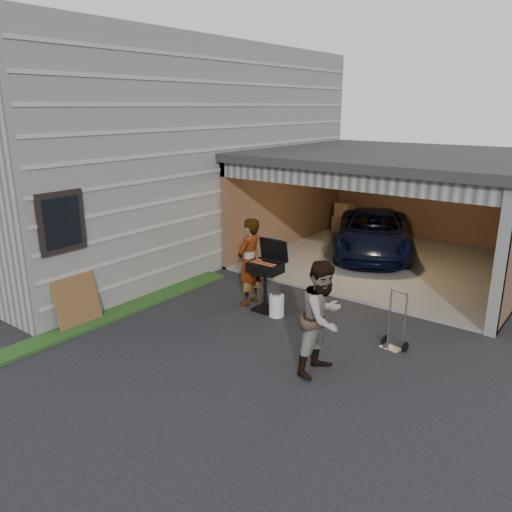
% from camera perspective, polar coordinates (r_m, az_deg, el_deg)
% --- Properties ---
extents(ground, '(80.00, 80.00, 0.00)m').
position_cam_1_polar(ground, '(8.79, -6.69, -10.25)').
color(ground, black).
rests_on(ground, ground).
extents(house, '(7.00, 11.00, 5.50)m').
position_cam_1_polar(house, '(15.02, -13.16, 11.68)').
color(house, '#474744').
rests_on(house, ground).
extents(groundcover_strip, '(0.50, 8.00, 0.06)m').
position_cam_1_polar(groundcover_strip, '(9.84, -20.44, -8.00)').
color(groundcover_strip, '#193814').
rests_on(groundcover_strip, ground).
extents(garage, '(6.80, 6.30, 2.90)m').
position_cam_1_polar(garage, '(13.41, 16.23, 7.08)').
color(garage, '#605E59').
rests_on(garage, ground).
extents(minivan, '(3.48, 4.63, 1.17)m').
position_cam_1_polar(minivan, '(14.03, 13.26, 2.34)').
color(minivan, black).
rests_on(minivan, ground).
extents(woman, '(0.49, 0.70, 1.83)m').
position_cam_1_polar(woman, '(10.21, -0.76, -0.68)').
color(woman, silver).
rests_on(woman, ground).
extents(man, '(0.72, 0.91, 1.80)m').
position_cam_1_polar(man, '(7.68, 7.63, -7.01)').
color(man, '#3E1C18').
rests_on(man, ground).
extents(bbq_grill, '(0.65, 0.57, 1.44)m').
position_cam_1_polar(bbq_grill, '(9.92, 1.19, -1.57)').
color(bbq_grill, black).
rests_on(bbq_grill, ground).
extents(propane_tank, '(0.30, 0.30, 0.44)m').
position_cam_1_polar(propane_tank, '(9.84, 2.36, -5.68)').
color(propane_tank, silver).
rests_on(propane_tank, ground).
extents(plywood_panel, '(0.25, 0.89, 0.98)m').
position_cam_1_polar(plywood_panel, '(9.92, -19.77, -4.84)').
color(plywood_panel, brown).
rests_on(plywood_panel, ground).
extents(hand_truck, '(0.45, 0.37, 1.04)m').
position_cam_1_polar(hand_truck, '(8.90, 15.50, -8.99)').
color(hand_truck, gray).
rests_on(hand_truck, ground).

